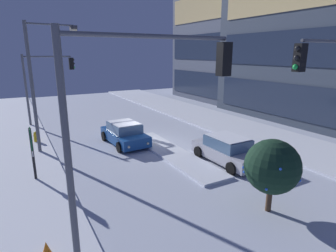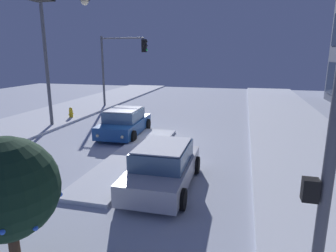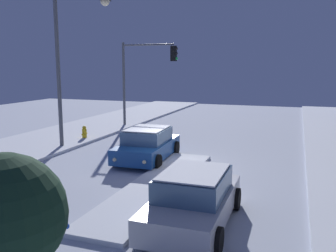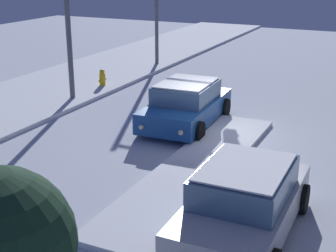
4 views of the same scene
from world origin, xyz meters
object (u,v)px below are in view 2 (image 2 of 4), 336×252
object	(u,v)px
car_far	(163,167)
street_lamp_arched	(57,44)
decorated_tree_left_of_median	(6,189)
fire_hydrant	(71,113)
traffic_light_corner_near_left	(120,58)
traffic_light_corner_far_right	(207,47)
car_near	(124,123)

from	to	relation	value
car_far	street_lamp_arched	bearing A→B (deg)	50.27
decorated_tree_left_of_median	car_far	bearing A→B (deg)	157.48
street_lamp_arched	car_far	bearing A→B (deg)	-45.46
street_lamp_arched	fire_hydrant	bearing A→B (deg)	104.99
traffic_light_corner_near_left	fire_hydrant	distance (m)	6.60
traffic_light_corner_far_right	car_near	bearing A→B (deg)	-60.94
car_near	decorated_tree_left_of_median	distance (m)	10.78
car_near	car_far	distance (m)	7.04
traffic_light_corner_near_left	street_lamp_arched	size ratio (longest dim) A/B	0.76
traffic_light_corner_far_right	fire_hydrant	distance (m)	17.82
car_near	street_lamp_arched	size ratio (longest dim) A/B	0.57
car_near	fire_hydrant	world-z (taller)	car_near
car_far	traffic_light_corner_near_left	bearing A→B (deg)	27.42
car_near	decorated_tree_left_of_median	bearing A→B (deg)	7.69
traffic_light_corner_far_right	street_lamp_arched	bearing A→B (deg)	-47.82
car_far	traffic_light_corner_far_right	xyz separation A→B (m)	(4.51, 1.94, 3.82)
car_far	traffic_light_corner_far_right	world-z (taller)	traffic_light_corner_far_right
traffic_light_corner_near_left	decorated_tree_left_of_median	distance (m)	19.70
car_near	fire_hydrant	xyz separation A→B (m)	(-2.98, -5.24, -0.31)
street_lamp_arched	decorated_tree_left_of_median	distance (m)	13.42
car_near	traffic_light_corner_near_left	xyz separation A→B (m)	(-8.22, -3.63, 3.39)
traffic_light_corner_far_right	fire_hydrant	bearing A→B (deg)	-50.53
car_far	street_lamp_arched	distance (m)	11.49
car_far	traffic_light_corner_far_right	distance (m)	6.22
traffic_light_corner_near_left	fire_hydrant	size ratio (longest dim) A/B	7.01
street_lamp_arched	traffic_light_corner_far_right	bearing A→B (deg)	-54.04
fire_hydrant	decorated_tree_left_of_median	distance (m)	15.38
traffic_light_corner_near_left	car_far	bearing A→B (deg)	-62.09
car_near	traffic_light_corner_far_right	distance (m)	12.50
car_far	decorated_tree_left_of_median	distance (m)	5.17
traffic_light_corner_near_left	traffic_light_corner_far_right	distance (m)	20.87
car_near	street_lamp_arched	world-z (taller)	street_lamp_arched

